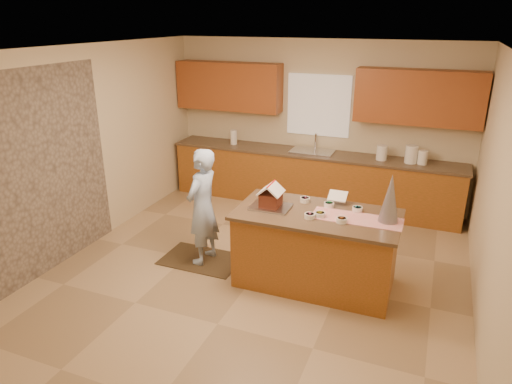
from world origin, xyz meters
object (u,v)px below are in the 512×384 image
island_base (315,250)px  tinsel_tree (390,198)px  boy (202,207)px  gingerbread_house (271,198)px

island_base → tinsel_tree: (0.78, 0.06, 0.75)m
island_base → boy: boy is taller
island_base → boy: (-1.48, -0.01, 0.33)m
island_base → gingerbread_house: 0.82m
island_base → tinsel_tree: size_ratio=3.27×
island_base → gingerbread_house: bearing=-174.8°
gingerbread_house → tinsel_tree: bearing=5.0°
island_base → boy: 1.52m
gingerbread_house → island_base: bearing=5.8°
tinsel_tree → gingerbread_house: 1.34m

